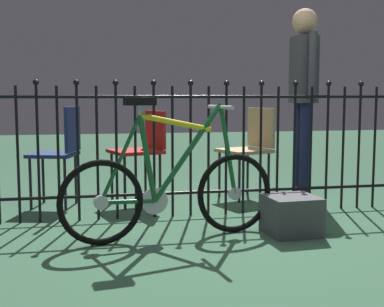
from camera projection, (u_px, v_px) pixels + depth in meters
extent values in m
plane|color=#31593F|center=(224.00, 236.00, 3.59)|extent=(20.00, 20.00, 0.00)
cylinder|color=black|center=(18.00, 155.00, 3.89)|extent=(0.02, 0.02, 1.03)
cylinder|color=black|center=(38.00, 155.00, 3.92)|extent=(0.02, 0.02, 1.03)
sphere|color=black|center=(36.00, 82.00, 3.86)|extent=(0.05, 0.05, 0.05)
cylinder|color=black|center=(58.00, 154.00, 3.95)|extent=(0.02, 0.02, 1.03)
cylinder|color=black|center=(78.00, 154.00, 3.98)|extent=(0.02, 0.02, 1.03)
sphere|color=black|center=(76.00, 83.00, 3.92)|extent=(0.05, 0.05, 0.05)
cylinder|color=black|center=(97.00, 154.00, 4.00)|extent=(0.02, 0.02, 1.03)
cylinder|color=black|center=(117.00, 153.00, 4.03)|extent=(0.02, 0.02, 1.03)
sphere|color=black|center=(115.00, 83.00, 3.97)|extent=(0.05, 0.05, 0.05)
cylinder|color=black|center=(135.00, 153.00, 4.06)|extent=(0.02, 0.02, 1.03)
cylinder|color=black|center=(154.00, 152.00, 4.09)|extent=(0.02, 0.02, 1.03)
sphere|color=black|center=(154.00, 83.00, 4.03)|extent=(0.05, 0.05, 0.05)
cylinder|color=black|center=(172.00, 152.00, 4.12)|extent=(0.02, 0.02, 1.03)
cylinder|color=black|center=(191.00, 152.00, 4.15)|extent=(0.02, 0.02, 1.03)
sphere|color=black|center=(191.00, 83.00, 4.09)|extent=(0.05, 0.05, 0.05)
cylinder|color=black|center=(208.00, 151.00, 4.18)|extent=(0.02, 0.02, 1.03)
cylinder|color=black|center=(226.00, 151.00, 4.21)|extent=(0.02, 0.02, 1.03)
sphere|color=black|center=(227.00, 83.00, 4.15)|extent=(0.05, 0.05, 0.05)
cylinder|color=black|center=(243.00, 150.00, 4.24)|extent=(0.02, 0.02, 1.03)
cylinder|color=black|center=(261.00, 150.00, 4.26)|extent=(0.02, 0.02, 1.03)
sphere|color=black|center=(262.00, 83.00, 4.21)|extent=(0.05, 0.05, 0.05)
cylinder|color=black|center=(278.00, 150.00, 4.29)|extent=(0.02, 0.02, 1.03)
cylinder|color=black|center=(294.00, 149.00, 4.32)|extent=(0.02, 0.02, 1.03)
sphere|color=black|center=(296.00, 84.00, 4.26)|extent=(0.05, 0.05, 0.05)
cylinder|color=black|center=(311.00, 149.00, 4.35)|extent=(0.02, 0.02, 1.03)
cylinder|color=black|center=(327.00, 149.00, 4.38)|extent=(0.02, 0.02, 1.03)
sphere|color=black|center=(329.00, 84.00, 4.32)|extent=(0.05, 0.05, 0.05)
cylinder|color=black|center=(343.00, 148.00, 4.41)|extent=(0.02, 0.02, 1.03)
cylinder|color=black|center=(359.00, 148.00, 4.44)|extent=(0.02, 0.02, 1.03)
sphere|color=black|center=(361.00, 84.00, 4.38)|extent=(0.05, 0.05, 0.05)
cylinder|color=black|center=(374.00, 148.00, 4.47)|extent=(0.02, 0.02, 1.03)
cylinder|color=black|center=(203.00, 192.00, 4.20)|extent=(4.27, 0.03, 0.03)
cylinder|color=black|center=(203.00, 97.00, 4.12)|extent=(4.27, 0.03, 0.03)
torus|color=black|center=(101.00, 203.00, 3.34)|extent=(0.55, 0.12, 0.55)
cylinder|color=silver|center=(101.00, 203.00, 3.34)|extent=(0.10, 0.04, 0.09)
torus|color=black|center=(235.00, 193.00, 3.65)|extent=(0.55, 0.12, 0.55)
cylinder|color=silver|center=(235.00, 193.00, 3.65)|extent=(0.10, 0.04, 0.09)
cylinder|color=#19592D|center=(188.00, 152.00, 3.50)|extent=(0.50, 0.11, 0.66)
cylinder|color=yellow|center=(176.00, 123.00, 3.45)|extent=(0.49, 0.11, 0.14)
cylinder|color=#19592D|center=(147.00, 159.00, 3.41)|extent=(0.13, 0.05, 0.57)
cylinder|color=#19592D|center=(128.00, 202.00, 3.40)|extent=(0.36, 0.08, 0.04)
cylinder|color=#19592D|center=(120.00, 159.00, 3.35)|extent=(0.29, 0.07, 0.56)
cylinder|color=#19592D|center=(228.00, 149.00, 3.60)|extent=(0.15, 0.05, 0.63)
cylinder|color=silver|center=(220.00, 106.00, 3.55)|extent=(0.03, 0.03, 0.02)
cylinder|color=silver|center=(220.00, 107.00, 3.55)|extent=(0.09, 0.40, 0.03)
cylinder|color=silver|center=(140.00, 110.00, 3.36)|extent=(0.03, 0.03, 0.07)
cube|color=black|center=(140.00, 101.00, 3.35)|extent=(0.21, 0.12, 0.05)
cylinder|color=silver|center=(155.00, 201.00, 3.46)|extent=(0.18, 0.04, 0.18)
cylinder|color=black|center=(30.00, 184.00, 4.38)|extent=(0.02, 0.02, 0.44)
cylinder|color=black|center=(43.00, 179.00, 4.67)|extent=(0.02, 0.02, 0.44)
cylinder|color=black|center=(65.00, 185.00, 4.36)|extent=(0.02, 0.02, 0.44)
cylinder|color=black|center=(76.00, 179.00, 4.65)|extent=(0.02, 0.02, 0.44)
cube|color=navy|center=(53.00, 155.00, 4.49)|extent=(0.46, 0.46, 0.03)
cube|color=navy|center=(72.00, 129.00, 4.45)|extent=(0.13, 0.35, 0.38)
cylinder|color=black|center=(239.00, 179.00, 4.68)|extent=(0.02, 0.02, 0.43)
cylinder|color=black|center=(219.00, 174.00, 4.96)|extent=(0.02, 0.02, 0.43)
cylinder|color=black|center=(268.00, 176.00, 4.84)|extent=(0.02, 0.02, 0.43)
cylinder|color=black|center=(248.00, 172.00, 5.13)|extent=(0.02, 0.02, 0.43)
cube|color=tan|center=(244.00, 151.00, 4.88)|extent=(0.52, 0.52, 0.03)
cube|color=tan|center=(261.00, 127.00, 4.95)|extent=(0.15, 0.38, 0.37)
cylinder|color=black|center=(125.00, 183.00, 4.39)|extent=(0.02, 0.02, 0.45)
cylinder|color=black|center=(112.00, 178.00, 4.67)|extent=(0.02, 0.02, 0.45)
cylinder|color=black|center=(160.00, 180.00, 4.54)|extent=(0.02, 0.02, 0.45)
cylinder|color=black|center=(145.00, 175.00, 4.82)|extent=(0.02, 0.02, 0.45)
cube|color=#A51E19|center=(135.00, 151.00, 4.58)|extent=(0.50, 0.50, 0.03)
cube|color=#A51E19|center=(155.00, 129.00, 4.65)|extent=(0.14, 0.38, 0.33)
cylinder|color=#191E3F|center=(305.00, 150.00, 4.97)|extent=(0.11, 0.11, 0.89)
cylinder|color=#191E3F|center=(299.00, 148.00, 5.12)|extent=(0.11, 0.11, 0.89)
cube|color=#3F3F47|center=(304.00, 70.00, 4.96)|extent=(0.18, 0.30, 0.63)
cylinder|color=#3F3F47|center=(313.00, 65.00, 4.76)|extent=(0.08, 0.08, 0.60)
cylinder|color=#3F3F47|center=(296.00, 67.00, 5.16)|extent=(0.08, 0.08, 0.60)
sphere|color=tan|center=(305.00, 21.00, 4.91)|extent=(0.24, 0.24, 0.24)
cube|color=#4C4C51|center=(291.00, 215.00, 3.63)|extent=(0.36, 0.36, 0.26)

